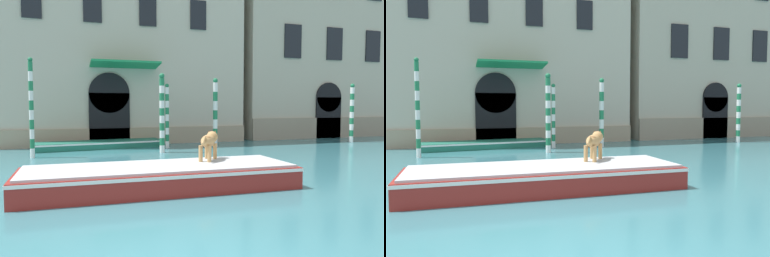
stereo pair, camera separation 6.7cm
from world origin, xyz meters
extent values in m
cube|color=tan|center=(1.87, 16.40, 0.47)|extent=(14.76, 0.16, 0.94)
cube|color=black|center=(1.20, 16.39, 1.42)|extent=(2.16, 0.14, 2.85)
cylinder|color=black|center=(1.20, 16.39, 2.85)|extent=(2.16, 0.14, 2.16)
cube|color=black|center=(-2.56, 16.41, 7.36)|extent=(0.95, 0.10, 1.65)
cube|color=black|center=(0.40, 16.41, 7.36)|extent=(0.95, 0.10, 1.65)
cube|color=black|center=(3.35, 16.41, 7.36)|extent=(0.95, 0.10, 1.65)
cube|color=black|center=(6.30, 16.41, 7.36)|extent=(0.95, 0.10, 1.65)
cube|color=#1E8C51|center=(1.99, 15.75, 4.34)|extent=(3.58, 1.40, 0.29)
cube|color=#B2A893|center=(15.89, 19.45, 9.43)|extent=(12.03, 6.00, 18.86)
cube|color=gray|center=(15.89, 16.40, 0.68)|extent=(12.03, 0.16, 1.36)
cube|color=black|center=(15.50, 16.39, 1.35)|extent=(1.93, 0.14, 2.70)
cylinder|color=black|center=(15.50, 16.39, 2.70)|extent=(1.93, 0.14, 1.93)
cube|color=black|center=(12.68, 16.41, 6.22)|extent=(1.21, 0.10, 2.11)
cube|color=black|center=(15.89, 16.41, 6.22)|extent=(1.21, 0.10, 2.11)
cube|color=black|center=(19.09, 16.41, 6.22)|extent=(1.21, 0.10, 2.11)
cube|color=maroon|center=(1.23, 5.30, 0.28)|extent=(7.15, 2.43, 0.57)
cube|color=white|center=(1.23, 5.30, 0.51)|extent=(7.18, 2.46, 0.08)
cube|color=#B2B7BC|center=(1.23, 5.30, 0.60)|extent=(6.93, 2.25, 0.06)
cylinder|color=tan|center=(2.81, 6.04, 0.86)|extent=(0.11, 0.11, 0.45)
cylinder|color=tan|center=(3.01, 5.89, 0.86)|extent=(0.11, 0.11, 0.45)
cylinder|color=tan|center=(2.43, 5.52, 0.86)|extent=(0.11, 0.11, 0.45)
cylinder|color=tan|center=(2.63, 5.37, 0.86)|extent=(0.11, 0.11, 0.45)
ellipsoid|color=tan|center=(2.72, 5.70, 1.18)|extent=(0.79, 0.89, 0.36)
ellipsoid|color=brown|center=(2.65, 5.60, 1.28)|extent=(0.42, 0.45, 0.13)
sphere|color=tan|center=(3.00, 6.08, 1.26)|extent=(0.34, 0.34, 0.34)
cone|color=brown|center=(2.92, 6.13, 1.39)|extent=(0.10, 0.10, 0.13)
cone|color=brown|center=(3.07, 6.02, 1.39)|extent=(0.10, 0.10, 0.13)
cylinder|color=tan|center=(2.45, 5.33, 1.24)|extent=(0.24, 0.29, 0.24)
cube|color=#1E6651|center=(0.60, 15.23, 0.19)|extent=(6.44, 2.19, 0.37)
cube|color=white|center=(0.60, 15.23, 0.31)|extent=(6.47, 2.23, 0.08)
cube|color=#8C7251|center=(0.60, 15.23, 0.17)|extent=(3.57, 1.51, 0.33)
cylinder|color=white|center=(-2.40, 12.62, 0.20)|extent=(0.18, 0.18, 0.40)
cylinder|color=#1E7247|center=(-2.40, 12.62, 0.60)|extent=(0.18, 0.18, 0.40)
cylinder|color=white|center=(-2.40, 12.62, 0.99)|extent=(0.18, 0.18, 0.40)
cylinder|color=#1E7247|center=(-2.40, 12.62, 1.39)|extent=(0.18, 0.18, 0.40)
cylinder|color=white|center=(-2.40, 12.62, 1.79)|extent=(0.18, 0.18, 0.40)
cylinder|color=#1E7247|center=(-2.40, 12.62, 2.19)|extent=(0.18, 0.18, 0.40)
cylinder|color=white|center=(-2.40, 12.62, 2.59)|extent=(0.18, 0.18, 0.40)
cylinder|color=#1E7247|center=(-2.40, 12.62, 2.98)|extent=(0.18, 0.18, 0.40)
cylinder|color=white|center=(-2.40, 12.62, 3.38)|extent=(0.18, 0.18, 0.40)
cylinder|color=#1E7247|center=(-2.40, 12.62, 3.78)|extent=(0.18, 0.18, 0.40)
sphere|color=#1E7247|center=(-2.40, 12.62, 4.06)|extent=(0.19, 0.19, 0.19)
cylinder|color=white|center=(3.86, 14.34, 0.17)|extent=(0.19, 0.19, 0.34)
cylinder|color=#1E7247|center=(3.86, 14.34, 0.52)|extent=(0.19, 0.19, 0.34)
cylinder|color=white|center=(3.86, 14.34, 0.86)|extent=(0.19, 0.19, 0.34)
cylinder|color=#1E7247|center=(3.86, 14.34, 1.21)|extent=(0.19, 0.19, 0.34)
cylinder|color=white|center=(3.86, 14.34, 1.55)|extent=(0.19, 0.19, 0.34)
cylinder|color=#1E7247|center=(3.86, 14.34, 1.89)|extent=(0.19, 0.19, 0.34)
cylinder|color=white|center=(3.86, 14.34, 2.24)|extent=(0.19, 0.19, 0.34)
cylinder|color=#1E7247|center=(3.86, 14.34, 2.58)|extent=(0.19, 0.19, 0.34)
cylinder|color=white|center=(3.86, 14.34, 2.93)|extent=(0.19, 0.19, 0.34)
sphere|color=#1E7247|center=(3.86, 14.34, 3.19)|extent=(0.20, 0.20, 0.20)
cylinder|color=white|center=(3.13, 12.56, 0.17)|extent=(0.23, 0.23, 0.34)
cylinder|color=#1E7247|center=(3.13, 12.56, 0.51)|extent=(0.23, 0.23, 0.34)
cylinder|color=white|center=(3.13, 12.56, 0.86)|extent=(0.23, 0.23, 0.34)
cylinder|color=#1E7247|center=(3.13, 12.56, 1.20)|extent=(0.23, 0.23, 0.34)
cylinder|color=white|center=(3.13, 12.56, 1.54)|extent=(0.23, 0.23, 0.34)
cylinder|color=#1E7247|center=(3.13, 12.56, 1.88)|extent=(0.23, 0.23, 0.34)
cylinder|color=white|center=(3.13, 12.56, 2.23)|extent=(0.23, 0.23, 0.34)
cylinder|color=#1E7247|center=(3.13, 12.56, 2.57)|extent=(0.23, 0.23, 0.34)
cylinder|color=white|center=(3.13, 12.56, 2.91)|extent=(0.23, 0.23, 0.34)
cylinder|color=#1E7247|center=(3.13, 12.56, 3.25)|extent=(0.23, 0.23, 0.34)
sphere|color=#1E7247|center=(3.13, 12.56, 3.53)|extent=(0.24, 0.24, 0.24)
cylinder|color=white|center=(14.88, 13.58, 0.18)|extent=(0.23, 0.23, 0.36)
cylinder|color=#1E7247|center=(14.88, 13.58, 0.54)|extent=(0.23, 0.23, 0.36)
cylinder|color=white|center=(14.88, 13.58, 0.89)|extent=(0.23, 0.23, 0.36)
cylinder|color=#1E7247|center=(14.88, 13.58, 1.25)|extent=(0.23, 0.23, 0.36)
cylinder|color=white|center=(14.88, 13.58, 1.61)|extent=(0.23, 0.23, 0.36)
cylinder|color=#1E7247|center=(14.88, 13.58, 1.97)|extent=(0.23, 0.23, 0.36)
cylinder|color=white|center=(14.88, 13.58, 2.32)|extent=(0.23, 0.23, 0.36)
cylinder|color=#1E7247|center=(14.88, 13.58, 2.68)|extent=(0.23, 0.23, 0.36)
cylinder|color=white|center=(14.88, 13.58, 3.04)|extent=(0.23, 0.23, 0.36)
sphere|color=#1E7247|center=(14.88, 13.58, 3.32)|extent=(0.25, 0.25, 0.25)
cylinder|color=white|center=(6.37, 13.98, 0.24)|extent=(0.24, 0.24, 0.48)
cylinder|color=#1E7247|center=(6.37, 13.98, 0.72)|extent=(0.24, 0.24, 0.48)
cylinder|color=white|center=(6.37, 13.98, 1.20)|extent=(0.24, 0.24, 0.48)
cylinder|color=#1E7247|center=(6.37, 13.98, 1.68)|extent=(0.24, 0.24, 0.48)
cylinder|color=white|center=(6.37, 13.98, 2.16)|extent=(0.24, 0.24, 0.48)
cylinder|color=#1E7247|center=(6.37, 13.98, 2.64)|extent=(0.24, 0.24, 0.48)
cylinder|color=white|center=(6.37, 13.98, 3.12)|extent=(0.24, 0.24, 0.48)
sphere|color=#1E7247|center=(6.37, 13.98, 3.47)|extent=(0.25, 0.25, 0.25)
camera|label=1|loc=(-1.15, -4.15, 2.21)|focal=35.00mm
camera|label=2|loc=(-1.09, -4.17, 2.21)|focal=35.00mm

